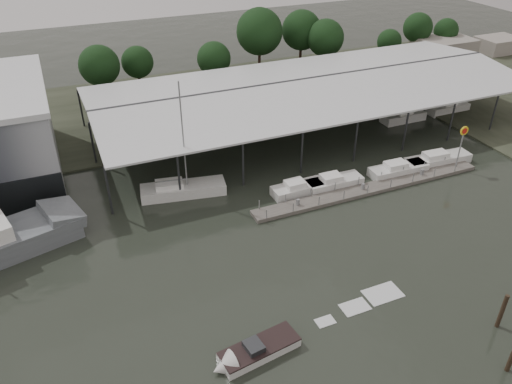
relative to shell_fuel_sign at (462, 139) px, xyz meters
name	(u,v)px	position (x,y,z in m)	size (l,w,h in m)	color
ground	(289,283)	(-27.00, -9.99, -3.93)	(200.00, 200.00, 0.00)	#242922
land_strip_far	(165,107)	(-27.00, 32.01, -3.83)	(140.00, 30.00, 0.30)	#3F4433
covered_boat_shed	(311,83)	(-10.00, 18.01, 2.20)	(58.24, 24.00, 6.96)	silver
floating_dock	(370,189)	(-12.00, 0.01, -3.72)	(28.00, 2.00, 1.40)	#68645B
shell_fuel_sign	(462,139)	(0.00, 0.00, 0.00)	(1.10, 0.18, 5.55)	gray
distant_commercial_buildings	(461,47)	(32.03, 34.70, -2.08)	(22.00, 8.00, 4.00)	gray
white_sailboat	(182,189)	(-31.38, 7.32, -3.27)	(9.42, 4.16, 12.99)	silver
speedboat_underway	(253,353)	(-32.79, -15.88, -3.53)	(17.65, 4.36, 2.00)	silver
moored_cruiser_0	(298,189)	(-19.65, 2.55, -3.31)	(6.06, 2.32, 1.70)	silver
moored_cruiser_1	(334,182)	(-15.39, 2.16, -3.31)	(6.46, 2.35, 1.70)	silver
moored_cruiser_2	(398,169)	(-7.04, 1.76, -3.31)	(7.16, 2.43, 1.70)	silver
moored_cruiser_3	(437,159)	(-1.17, 1.91, -3.31)	(8.47, 2.69, 1.70)	silver
horizon_tree_line	(282,39)	(-4.48, 38.42, 2.37)	(70.28, 10.82, 11.63)	black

